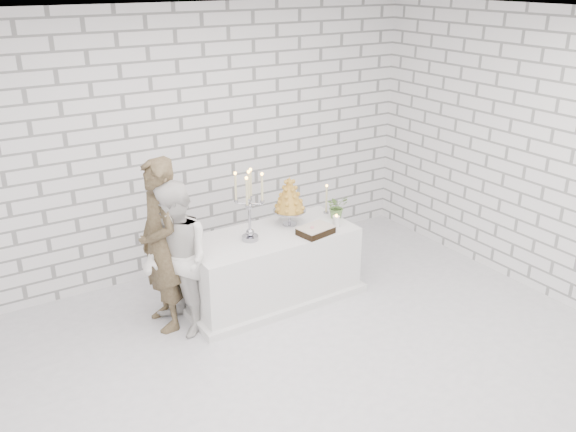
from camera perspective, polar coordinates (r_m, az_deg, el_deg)
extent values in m
cube|color=silver|center=(5.53, 1.68, -14.57)|extent=(6.00, 5.00, 0.01)
cube|color=white|center=(4.44, 2.14, 18.20)|extent=(6.00, 5.00, 0.01)
cube|color=white|center=(6.89, -9.90, 6.64)|extent=(6.00, 0.01, 3.00)
cube|color=white|center=(6.85, 23.28, 5.04)|extent=(0.01, 5.00, 3.00)
cube|color=white|center=(6.48, -1.60, -4.73)|extent=(1.80, 0.80, 0.75)
imported|color=#3D301E|center=(5.92, -11.89, -2.72)|extent=(0.42, 0.63, 1.73)
imported|color=white|center=(5.83, -10.45, -4.09)|extent=(0.67, 0.81, 1.53)
cube|color=black|center=(6.31, 2.61, -1.36)|extent=(0.39, 0.31, 0.08)
cylinder|color=white|center=(6.49, 4.56, -0.51)|extent=(0.09, 0.09, 0.12)
cylinder|color=beige|center=(6.81, 3.63, 1.51)|extent=(0.07, 0.07, 0.32)
imported|color=#548443|center=(6.71, 4.62, 0.90)|extent=(0.25, 0.22, 0.26)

